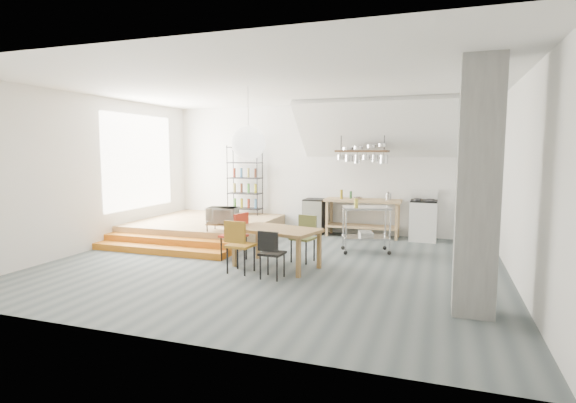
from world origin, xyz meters
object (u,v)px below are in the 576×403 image
at_px(mini_fridge, 315,216).
at_px(dining_table, 276,233).
at_px(rolling_cart, 366,223).
at_px(stove, 423,220).

bearing_deg(mini_fridge, dining_table, -85.81).
height_order(dining_table, rolling_cart, rolling_cart).
bearing_deg(rolling_cart, mini_fridge, 114.08).
relative_size(stove, rolling_cart, 1.11).
distance_m(dining_table, rolling_cart, 2.15).
bearing_deg(dining_table, stove, 68.47).
xyz_separation_m(rolling_cart, mini_fridge, (-1.55, 1.70, -0.17)).
bearing_deg(mini_fridge, rolling_cart, -47.53).
distance_m(rolling_cart, mini_fridge, 2.31).
bearing_deg(rolling_cart, dining_table, -145.79).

